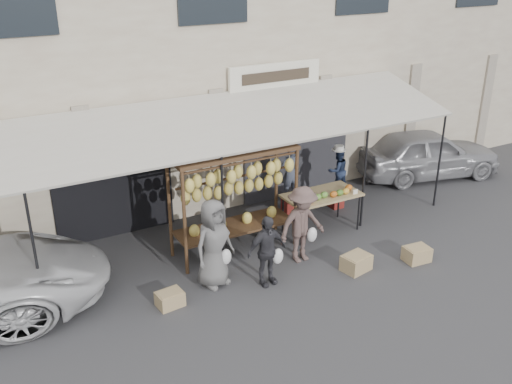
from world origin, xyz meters
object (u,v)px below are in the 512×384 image
crate_near_a (356,263)px  banana_rack (235,182)px  vendor_right (338,170)px  crate_far (170,299)px  customer_mid (267,251)px  produce_table (323,196)px  customer_left (214,243)px  vendor_left (290,172)px  crate_near_b (417,254)px  sedan (428,153)px  customer_right (302,225)px

crate_near_a → banana_rack: bearing=133.2°
vendor_right → crate_far: (-5.10, -1.97, -0.83)m
vendor_right → customer_mid: (-3.22, -2.16, -0.27)m
produce_table → customer_mid: 2.51m
produce_table → customer_mid: (-2.16, -1.25, -0.17)m
vendor_right → customer_left: (-4.09, -1.70, -0.10)m
produce_table → vendor_right: 1.40m
produce_table → crate_far: 4.25m
vendor_right → customer_mid: size_ratio=0.78×
vendor_left → vendor_right: size_ratio=1.17×
banana_rack → customer_left: (-0.93, -0.94, -0.71)m
vendor_right → crate_near_b: bearing=88.3°
vendor_left → vendor_right: (1.20, -0.24, -0.10)m
vendor_left → crate_near_b: vendor_left is taller
vendor_left → crate_near_b: 3.47m
crate_near_b → sedan: bearing=43.7°
produce_table → crate_near_b: produce_table is taller
crate_near_a → crate_far: bearing=170.2°
produce_table → customer_right: size_ratio=1.05×
crate_near_b → vendor_right: bearing=87.7°
banana_rack → vendor_right: size_ratio=2.35×
vendor_right → sedan: 3.47m
crate_near_b → crate_far: (-4.99, 0.95, -0.01)m
crate_near_a → sedan: sedan is taller
vendor_left → banana_rack: bearing=32.5°
banana_rack → crate_near_a: bearing=-46.8°
customer_mid → crate_far: bearing=170.6°
customer_left → crate_far: 1.28m
banana_rack → vendor_right: 3.30m
crate_far → crate_near_a: bearing=-9.8°
vendor_right → customer_right: customer_right is taller
banana_rack → customer_mid: size_ratio=1.85×
customer_left → crate_near_a: customer_left is taller
produce_table → vendor_right: size_ratio=1.54×
vendor_right → sedan: (3.43, 0.47, -0.30)m
customer_mid → vendor_right: bearing=30.1°
banana_rack → vendor_right: banana_rack is taller
banana_rack → crate_far: banana_rack is taller
customer_mid → crate_near_a: customer_mid is taller
banana_rack → vendor_right: bearing=13.6°
vendor_right → customer_mid: bearing=34.4°
crate_far → sedan: 8.89m
banana_rack → produce_table: banana_rack is taller
customer_mid → customer_right: size_ratio=0.87×
customer_right → crate_near_a: customer_right is taller
customer_mid → crate_far: size_ratio=3.07×
vendor_left → sedan: (4.63, 0.23, -0.40)m
produce_table → customer_left: (-3.03, -0.79, -0.01)m
produce_table → vendor_left: (-0.14, 1.15, 0.19)m
crate_near_b → sedan: size_ratio=0.13×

